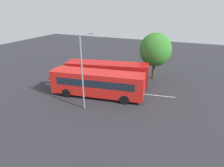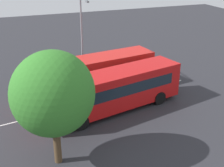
{
  "view_description": "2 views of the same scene",
  "coord_description": "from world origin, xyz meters",
  "px_view_note": "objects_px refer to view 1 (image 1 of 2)",
  "views": [
    {
      "loc": [
        -9.73,
        20.65,
        10.46
      ],
      "look_at": [
        -1.43,
        1.03,
        1.58
      ],
      "focal_mm": 30.28,
      "sensor_mm": 36.0,
      "label": 1
    },
    {
      "loc": [
        -7.3,
        -21.95,
        11.5
      ],
      "look_at": [
        1.15,
        0.21,
        1.31
      ],
      "focal_mm": 49.12,
      "sensor_mm": 36.0,
      "label": 2
    }
  ],
  "objects_px": {
    "bus_center_left": "(97,83)",
    "street_lamp": "(83,68)",
    "depot_tree": "(155,50)",
    "bus_far_left": "(107,73)",
    "pedestrian": "(54,78)"
  },
  "relations": [
    {
      "from": "street_lamp",
      "to": "bus_far_left",
      "type": "bearing_deg",
      "value": 5.2
    },
    {
      "from": "bus_center_left",
      "to": "street_lamp",
      "type": "xyz_separation_m",
      "value": [
        -0.08,
        3.06,
        2.81
      ]
    },
    {
      "from": "bus_far_left",
      "to": "bus_center_left",
      "type": "height_order",
      "value": "same"
    },
    {
      "from": "bus_center_left",
      "to": "street_lamp",
      "type": "height_order",
      "value": "street_lamp"
    },
    {
      "from": "bus_far_left",
      "to": "bus_center_left",
      "type": "distance_m",
      "value": 3.91
    },
    {
      "from": "bus_center_left",
      "to": "street_lamp",
      "type": "distance_m",
      "value": 4.16
    },
    {
      "from": "street_lamp",
      "to": "depot_tree",
      "type": "relative_size",
      "value": 1.15
    },
    {
      "from": "bus_center_left",
      "to": "depot_tree",
      "type": "xyz_separation_m",
      "value": [
        -5.08,
        -8.79,
        2.67
      ]
    },
    {
      "from": "bus_far_left",
      "to": "pedestrian",
      "type": "height_order",
      "value": "bus_far_left"
    },
    {
      "from": "bus_far_left",
      "to": "street_lamp",
      "type": "xyz_separation_m",
      "value": [
        -0.56,
        6.94,
        2.81
      ]
    },
    {
      "from": "pedestrian",
      "to": "bus_far_left",
      "type": "bearing_deg",
      "value": -27.28
    },
    {
      "from": "street_lamp",
      "to": "depot_tree",
      "type": "height_order",
      "value": "street_lamp"
    },
    {
      "from": "bus_far_left",
      "to": "bus_center_left",
      "type": "relative_size",
      "value": 1.0
    },
    {
      "from": "bus_center_left",
      "to": "bus_far_left",
      "type": "bearing_deg",
      "value": -91.38
    },
    {
      "from": "bus_far_left",
      "to": "bus_center_left",
      "type": "xyz_separation_m",
      "value": [
        -0.48,
        3.88,
        0.0
      ]
    }
  ]
}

